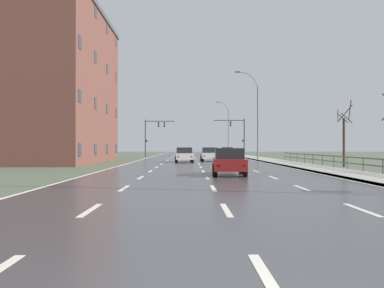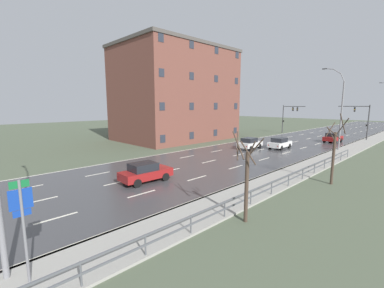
% 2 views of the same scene
% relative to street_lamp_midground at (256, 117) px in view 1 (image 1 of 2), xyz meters
% --- Properties ---
extents(ground_plane, '(160.00, 160.00, 0.12)m').
position_rel_street_lamp_midground_xyz_m(ground_plane, '(-7.40, 1.55, -5.39)').
color(ground_plane, '#4C5642').
extents(road_asphalt_strip, '(14.00, 120.00, 0.03)m').
position_rel_street_lamp_midground_xyz_m(road_asphalt_strip, '(-7.40, 13.54, -5.32)').
color(road_asphalt_strip, '#3D3D3F').
rests_on(road_asphalt_strip, ground).
extents(sidewalk_right, '(3.00, 120.00, 0.12)m').
position_rel_street_lamp_midground_xyz_m(sidewalk_right, '(1.03, 13.55, -5.27)').
color(sidewalk_right, gray).
rests_on(sidewalk_right, ground).
extents(guardrail, '(0.07, 37.81, 1.00)m').
position_rel_street_lamp_midground_xyz_m(guardrail, '(2.45, -23.41, -4.63)').
color(guardrail, '#515459').
rests_on(guardrail, ground).
extents(street_lamp_midground, '(2.89, 0.24, 10.98)m').
position_rel_street_lamp_midground_xyz_m(street_lamp_midground, '(0.00, 0.00, 0.00)').
color(street_lamp_midground, slate).
rests_on(street_lamp_midground, ground).
extents(street_lamp_distant, '(2.69, 0.24, 11.29)m').
position_rel_street_lamp_midground_xyz_m(street_lamp_distant, '(0.03, 36.43, 0.17)').
color(street_lamp_distant, slate).
rests_on(street_lamp_distant, ground).
extents(traffic_signal_right, '(4.91, 0.36, 6.08)m').
position_rel_street_lamp_midground_xyz_m(traffic_signal_right, '(-0.37, 14.23, -1.34)').
color(traffic_signal_right, '#38383A').
rests_on(traffic_signal_right, ground).
extents(traffic_signal_left, '(4.78, 0.36, 6.01)m').
position_rel_street_lamp_midground_xyz_m(traffic_signal_left, '(-14.15, 15.29, -1.22)').
color(traffic_signal_left, '#38383A').
rests_on(traffic_signal_left, ground).
extents(car_near_left, '(1.92, 4.14, 1.57)m').
position_rel_street_lamp_midground_xyz_m(car_near_left, '(-6.03, -4.23, -4.53)').
color(car_near_left, silver).
rests_on(car_near_left, ground).
extents(car_far_left, '(2.01, 4.19, 1.57)m').
position_rel_street_lamp_midground_xyz_m(car_far_left, '(-2.88, 7.81, -4.53)').
color(car_far_left, maroon).
rests_on(car_far_left, ground).
extents(car_mid_centre, '(1.97, 4.17, 1.57)m').
position_rel_street_lamp_midground_xyz_m(car_mid_centre, '(-6.06, -26.49, -4.53)').
color(car_mid_centre, maroon).
rests_on(car_mid_centre, ground).
extents(car_near_right, '(2.00, 4.18, 1.57)m').
position_rel_street_lamp_midground_xyz_m(car_near_right, '(-8.83, -7.43, -4.53)').
color(car_near_right, silver).
rests_on(car_near_right, ground).
extents(brick_building, '(14.18, 19.64, 15.90)m').
position_rel_street_lamp_midground_xyz_m(brick_building, '(-24.37, -7.54, 2.63)').
color(brick_building, brown).
rests_on(brick_building, ground).
extents(bare_tree_mid, '(1.41, 1.48, 5.46)m').
position_rel_street_lamp_midground_xyz_m(bare_tree_mid, '(4.43, -16.52, -2.90)').
color(bare_tree_mid, '#423328').
rests_on(bare_tree_mid, ground).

